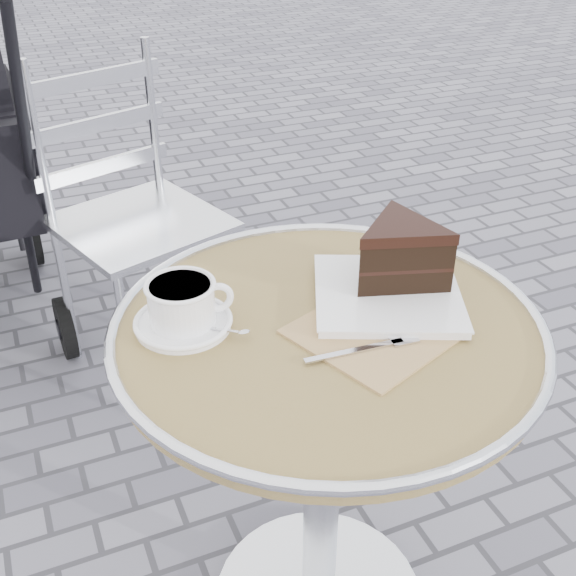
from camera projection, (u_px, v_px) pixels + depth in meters
name	position (u px, v px, depth m)	size (l,w,h in m)	color
cafe_table	(325.00, 402.00, 1.27)	(0.72, 0.72, 0.74)	silver
cappuccino_set	(183.00, 307.00, 1.16)	(0.16, 0.16, 0.08)	white
cake_plate_set	(398.00, 263.00, 1.23)	(0.40, 0.38, 0.13)	tan
bistro_chair	(118.00, 181.00, 2.05)	(0.53, 0.53, 0.94)	silver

